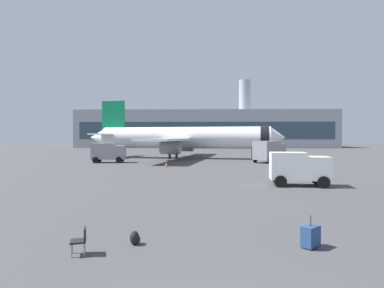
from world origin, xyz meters
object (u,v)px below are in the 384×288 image
(fuel_truck, at_px, (270,151))
(cargo_van, at_px, (298,167))
(safety_cone_near, at_px, (166,165))
(safety_cone_mid, at_px, (253,155))
(gate_chair, at_px, (81,239))
(traveller_backpack, at_px, (135,238))
(service_truck, at_px, (108,152))
(rolling_suitcase, at_px, (311,236))
(airplane_at_gate, at_px, (183,138))

(fuel_truck, relative_size, cargo_van, 1.33)
(safety_cone_near, relative_size, safety_cone_mid, 0.96)
(cargo_van, height_order, gate_chair, cargo_van)
(traveller_backpack, bearing_deg, safety_cone_near, 94.11)
(safety_cone_near, height_order, traveller_backpack, safety_cone_near)
(fuel_truck, xyz_separation_m, traveller_backpack, (-12.57, -37.30, -1.54))
(service_truck, distance_m, cargo_van, 30.80)
(safety_cone_near, bearing_deg, rolling_suitcase, -74.31)
(cargo_van, relative_size, safety_cone_near, 7.33)
(service_truck, distance_m, safety_cone_mid, 27.73)
(service_truck, distance_m, gate_chair, 38.42)
(gate_chair, bearing_deg, fuel_truck, 69.78)
(airplane_at_gate, distance_m, safety_cone_mid, 14.31)
(fuel_truck, height_order, gate_chair, fuel_truck)
(service_truck, xyz_separation_m, rolling_suitcase, (17.57, -36.21, -1.22))
(cargo_van, distance_m, gate_chair, 18.78)
(airplane_at_gate, height_order, traveller_backpack, airplane_at_gate)
(safety_cone_near, xyz_separation_m, safety_cone_mid, (14.20, 21.69, 0.01))
(cargo_van, relative_size, traveller_backpack, 9.58)
(airplane_at_gate, bearing_deg, gate_chair, -90.67)
(airplane_at_gate, distance_m, safety_cone_near, 17.41)
(safety_cone_mid, bearing_deg, fuel_truck, -88.09)
(cargo_van, xyz_separation_m, safety_cone_near, (-11.92, 14.95, -1.14))
(fuel_truck, distance_m, gate_chair, 40.85)
(service_truck, relative_size, traveller_backpack, 10.35)
(cargo_van, distance_m, rolling_suitcase, 14.55)
(safety_cone_near, distance_m, rolling_suitcase, 30.08)
(service_truck, bearing_deg, safety_cone_mid, 31.42)
(airplane_at_gate, height_order, gate_chair, airplane_at_gate)
(cargo_van, xyz_separation_m, gate_chair, (-11.39, -14.90, -0.95))
(service_truck, bearing_deg, rolling_suitcase, -64.11)
(safety_cone_near, bearing_deg, safety_cone_mid, 56.78)
(fuel_truck, bearing_deg, service_truck, -177.10)
(airplane_at_gate, distance_m, fuel_truck, 16.17)
(cargo_van, bearing_deg, rolling_suitcase, -105.12)
(airplane_at_gate, xyz_separation_m, cargo_van, (10.84, -32.00, -2.21))
(fuel_truck, relative_size, gate_chair, 7.09)
(fuel_truck, relative_size, safety_cone_mid, 9.31)
(airplane_at_gate, bearing_deg, safety_cone_near, -93.62)
(cargo_van, bearing_deg, gate_chair, -127.40)
(fuel_truck, xyz_separation_m, rolling_suitcase, (-6.51, -37.42, -1.38))
(service_truck, height_order, rolling_suitcase, service_truck)
(service_truck, bearing_deg, airplane_at_gate, 43.01)
(airplane_at_gate, distance_m, cargo_van, 33.86)
(service_truck, xyz_separation_m, fuel_truck, (24.08, 1.22, 0.16))
(service_truck, height_order, gate_chair, service_truck)
(airplane_at_gate, bearing_deg, cargo_van, -71.29)
(rolling_suitcase, bearing_deg, safety_cone_near, 105.69)
(airplane_at_gate, height_order, rolling_suitcase, airplane_at_gate)
(service_truck, xyz_separation_m, gate_chair, (9.97, -37.09, -1.11))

